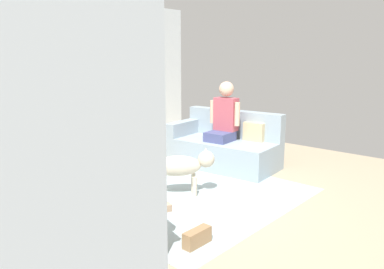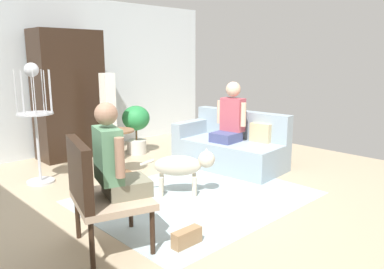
{
  "view_description": "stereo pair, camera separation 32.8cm",
  "coord_description": "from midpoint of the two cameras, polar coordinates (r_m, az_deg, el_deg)",
  "views": [
    {
      "loc": [
        -3.08,
        -3.06,
        1.67
      ],
      "look_at": [
        0.18,
        -0.15,
        0.76
      ],
      "focal_mm": 35.47,
      "sensor_mm": 36.0,
      "label": 1
    },
    {
      "loc": [
        -2.86,
        -3.3,
        1.67
      ],
      "look_at": [
        0.18,
        -0.15,
        0.76
      ],
      "focal_mm": 35.47,
      "sensor_mm": 36.0,
      "label": 2
    }
  ],
  "objects": [
    {
      "name": "area_rug",
      "position": [
        4.63,
        2.76,
        -9.4
      ],
      "size": [
        2.57,
        2.07,
        0.01
      ],
      "primitive_type": "cube",
      "color": "#9EB2B7",
      "rests_on": "ground"
    },
    {
      "name": "dog",
      "position": [
        4.6,
        0.68,
        -4.72
      ],
      "size": [
        0.71,
        0.67,
        0.58
      ],
      "color": "beige",
      "rests_on": "ground"
    },
    {
      "name": "bird_cage_stand",
      "position": [
        5.27,
        -20.88,
        2.61
      ],
      "size": [
        0.46,
        0.46,
        1.59
      ],
      "color": "silver",
      "rests_on": "ground"
    },
    {
      "name": "person_on_couch",
      "position": [
        5.72,
        7.49,
        2.66
      ],
      "size": [
        0.49,
        0.51,
        0.88
      ],
      "color": "#434A7B"
    },
    {
      "name": "handbag",
      "position": [
        3.52,
        1.98,
        -15.27
      ],
      "size": [
        0.3,
        0.1,
        0.15
      ],
      "primitive_type": "cube",
      "color": "#99724C",
      "rests_on": "ground"
    },
    {
      "name": "ground_plane",
      "position": [
        4.66,
        -0.86,
        -9.27
      ],
      "size": [
        7.08,
        7.08,
        0.0
      ],
      "primitive_type": "plane",
      "color": "tan"
    },
    {
      "name": "couch",
      "position": [
        5.86,
        7.35,
        -1.9
      ],
      "size": [
        1.0,
        1.71,
        0.83
      ],
      "color": "#8EA0AD",
      "rests_on": "ground"
    },
    {
      "name": "column_lamp",
      "position": [
        6.01,
        -10.9,
        2.24
      ],
      "size": [
        0.2,
        0.2,
        1.42
      ],
      "color": "#4C4742",
      "rests_on": "ground"
    },
    {
      "name": "back_wall",
      "position": [
        6.86,
        -18.4,
        8.28
      ],
      "size": [
        6.5,
        0.12,
        2.66
      ],
      "primitive_type": "cube",
      "color": "silver",
      "rests_on": "ground"
    },
    {
      "name": "armchair",
      "position": [
        3.32,
        -11.45,
        -7.87
      ],
      "size": [
        0.79,
        0.84,
        0.99
      ],
      "color": "black",
      "rests_on": "ground"
    },
    {
      "name": "potted_plant",
      "position": [
        6.57,
        -7.0,
        1.51
      ],
      "size": [
        0.47,
        0.47,
        0.84
      ],
      "color": "beige",
      "rests_on": "ground"
    },
    {
      "name": "armoire_cabinet",
      "position": [
        6.51,
        -16.69,
        5.69
      ],
      "size": [
        1.06,
        0.56,
        2.08
      ],
      "primitive_type": "cube",
      "color": "black",
      "rests_on": "ground"
    },
    {
      "name": "round_end_table",
      "position": [
        5.44,
        -9.25,
        -2.22
      ],
      "size": [
        0.45,
        0.45,
        0.66
      ],
      "color": "brown",
      "rests_on": "ground"
    },
    {
      "name": "person_on_armchair",
      "position": [
        3.3,
        -8.87,
        -3.8
      ],
      "size": [
        0.52,
        0.5,
        0.83
      ],
      "color": "slate"
    }
  ]
}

